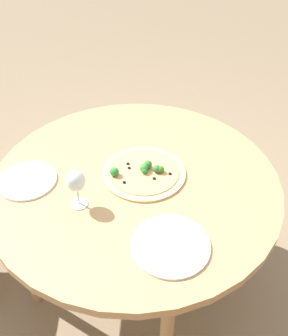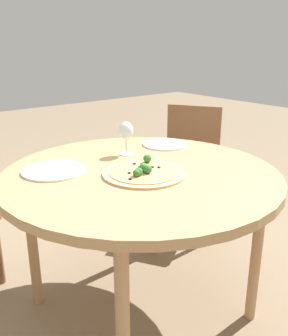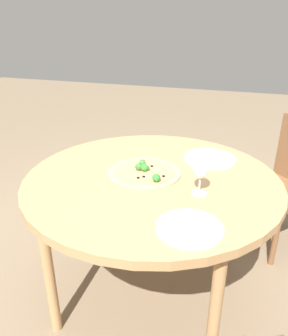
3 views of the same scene
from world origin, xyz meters
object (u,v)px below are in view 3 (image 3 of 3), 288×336
at_px(chair_2, 286,181).
at_px(wine_glass, 201,169).
at_px(plate_far, 210,158).
at_px(plate_near, 189,228).
at_px(pizza, 144,172).

bearing_deg(chair_2, wine_glass, -75.19).
relative_size(chair_2, plate_far, 3.07).
bearing_deg(chair_2, plate_near, -68.78).
relative_size(plate_near, plate_far, 0.88).
height_order(pizza, wine_glass, wine_glass).
height_order(pizza, plate_far, pizza).
bearing_deg(pizza, chair_2, -135.04).
relative_size(pizza, wine_glass, 2.12).
distance_m(wine_glass, plate_far, 0.42).
bearing_deg(chair_2, pizza, -92.41).
xyz_separation_m(chair_2, wine_glass, (0.45, 0.86, 0.40)).
height_order(wine_glass, plate_near, wine_glass).
height_order(plate_near, plate_far, same).
distance_m(chair_2, plate_near, 1.25).
xyz_separation_m(plate_near, plate_far, (0.02, -0.67, 0.00)).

